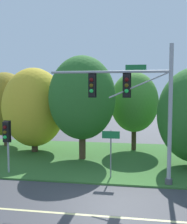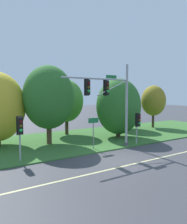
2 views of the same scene
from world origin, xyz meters
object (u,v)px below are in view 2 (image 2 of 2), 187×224
pedestrian_signal_near_kerb (138,122)px  tree_furthest_back (153,101)px  tree_mid_verge (67,101)px  tree_tall_centre (118,106)px  route_sign_post (93,128)px  pedestrian_signal_further_along (20,128)px  traffic_signal_mast (112,97)px  tree_behind_signpost (49,97)px  tree_right_far (123,103)px

pedestrian_signal_near_kerb → tree_furthest_back: size_ratio=0.49×
tree_mid_verge → tree_tall_centre: tree_tall_centre is taller
route_sign_post → pedestrian_signal_further_along: bearing=-177.8°
tree_mid_verge → pedestrian_signal_further_along: bearing=-133.4°
pedestrian_signal_near_kerb → route_sign_post: bearing=171.6°
route_sign_post → tree_mid_verge: bearing=81.4°
traffic_signal_mast → tree_furthest_back: 14.38m
tree_behind_signpost → tree_right_far: (12.14, 3.28, -0.93)m
traffic_signal_mast → pedestrian_signal_further_along: (-7.76, 0.43, -2.20)m
tree_furthest_back → traffic_signal_mast: bearing=-152.6°
tree_mid_verge → route_sign_post: bearing=-98.6°
pedestrian_signal_near_kerb → tree_tall_centre: tree_tall_centre is taller
tree_behind_signpost → tree_furthest_back: size_ratio=1.23×
route_sign_post → tree_right_far: (9.63, 7.25, 1.69)m
traffic_signal_mast → pedestrian_signal_further_along: traffic_signal_mast is taller
tree_tall_centre → pedestrian_signal_further_along: bearing=-164.7°
pedestrian_signal_near_kerb → tree_tall_centre: 3.85m
route_sign_post → tree_mid_verge: (1.15, 7.62, 2.15)m
tree_tall_centre → tree_right_far: bearing=44.4°
traffic_signal_mast → tree_furthest_back: size_ratio=1.23×
tree_mid_verge → tree_furthest_back: size_ratio=1.07×
tree_tall_centre → tree_furthest_back: size_ratio=1.07×
tree_right_far → tree_tall_centre: bearing=-135.6°
route_sign_post → tree_furthest_back: size_ratio=0.45×
tree_furthest_back → tree_behind_signpost: bearing=-173.2°
tree_behind_signpost → pedestrian_signal_further_along: bearing=-132.0°
pedestrian_signal_near_kerb → tree_right_far: (4.98, 7.94, 1.40)m
tree_mid_verge → tree_furthest_back: tree_mid_verge is taller
tree_right_far → tree_furthest_back: bearing=-15.9°
pedestrian_signal_further_along → tree_furthest_back: bearing=16.8°
traffic_signal_mast → tree_right_far: size_ratio=1.19×
pedestrian_signal_further_along → route_sign_post: bearing=2.2°
tree_tall_centre → tree_right_far: 6.23m
pedestrian_signal_near_kerb → tree_mid_verge: 9.21m
traffic_signal_mast → pedestrian_signal_further_along: 8.08m
traffic_signal_mast → route_sign_post: (-1.47, 0.67, -2.68)m
route_sign_post → tree_mid_verge: size_ratio=0.42×
route_sign_post → tree_furthest_back: (14.22, 5.95, 2.04)m
tree_tall_centre → tree_furthest_back: (9.04, 3.05, 0.44)m
traffic_signal_mast → tree_behind_signpost: 6.11m
route_sign_post → tree_tall_centre: 6.15m
route_sign_post → tree_right_far: size_ratio=0.44×
tree_mid_verge → tree_right_far: (8.48, -0.37, -0.46)m
tree_mid_verge → tree_tall_centre: size_ratio=1.00×
pedestrian_signal_further_along → tree_furthest_back: 21.49m
pedestrian_signal_near_kerb → tree_furthest_back: bearing=34.8°
traffic_signal_mast → tree_furthest_back: bearing=27.4°
route_sign_post → tree_tall_centre: size_ratio=0.42×
pedestrian_signal_near_kerb → route_sign_post: pedestrian_signal_near_kerb is taller
pedestrian_signal_further_along → tree_tall_centre: 11.95m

